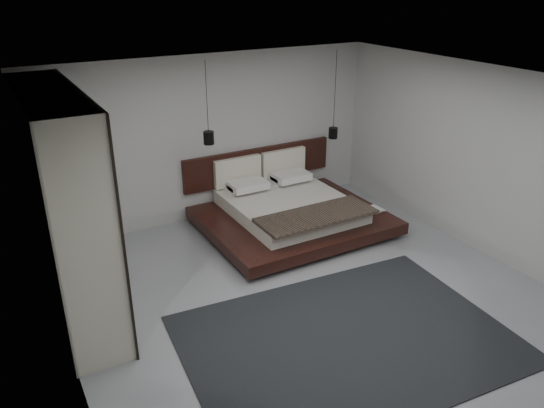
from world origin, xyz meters
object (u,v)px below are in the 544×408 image
bed (289,210)px  rug (347,339)px  lattice_screen (30,185)px  pendant_right (333,132)px  wardrobe (65,207)px  pendant_left (209,138)px

bed → rug: size_ratio=0.77×
bed → lattice_screen: bearing=171.8°
pendant_right → rug: (-2.18, -3.43, -1.36)m
pendant_right → wardrobe: 4.89m
bed → rug: bearing=-108.5°
lattice_screen → bed: (3.81, -0.55, -1.00)m
bed → rug: 3.14m
lattice_screen → rug: bearing=-51.2°
wardrobe → rug: 3.71m
pendant_left → rug: 3.80m
rug → pendant_left: bearing=93.4°
pendant_right → wardrobe: (-4.76, -1.15, 0.03)m
rug → bed: bearing=71.5°
pendant_left → wardrobe: pendant_left is taller
wardrobe → pendant_right: bearing=13.6°
pendant_right → rug: bearing=-122.4°
pendant_right → bed: bearing=-158.5°
lattice_screen → rug: 4.69m
pendant_right → rug: 4.29m
rug → pendant_right: bearing=57.6°
lattice_screen → wardrobe: 1.26m
pendant_left → pendant_right: size_ratio=0.84×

